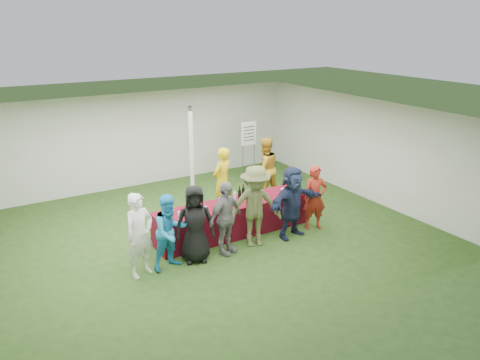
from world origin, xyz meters
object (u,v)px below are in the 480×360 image
wine_list_sign (249,138)px  customer_1 (170,232)px  dump_bucket (295,189)px  customer_2 (195,224)px  staff_pourer (222,181)px  serving_table (232,218)px  customer_3 (226,218)px  customer_5 (292,202)px  staff_back (265,168)px  customer_0 (140,235)px  customer_6 (315,198)px  customer_4 (255,207)px

wine_list_sign → customer_1: bearing=-137.8°
dump_bucket → customer_1: bearing=-171.7°
customer_2 → staff_pourer: bearing=67.1°
serving_table → customer_3: bearing=-128.5°
wine_list_sign → customer_5: size_ratio=1.11×
customer_1 → customer_2: (0.53, 0.01, 0.04)m
staff_back → dump_bucket: bearing=79.8°
serving_table → staff_back: (1.89, 1.52, 0.47)m
customer_0 → serving_table: bearing=-3.2°
wine_list_sign → customer_3: 4.78m
serving_table → customer_6: customer_6 is taller
customer_2 → customer_5: size_ratio=0.98×
serving_table → customer_3: size_ratio=2.30×
wine_list_sign → customer_2: (-3.58, -3.72, -0.52)m
serving_table → wine_list_sign: wine_list_sign is taller
wine_list_sign → customer_6: wine_list_sign is taller
customer_6 → serving_table: bearing=177.6°
dump_bucket → customer_4: (-1.44, -0.52, 0.05)m
staff_pourer → customer_3: 2.13m
wine_list_sign → customer_6: bearing=-98.2°
customer_3 → customer_1: bearing=158.1°
staff_back → customer_2: staff_back is taller
customer_0 → customer_1: bearing=-22.4°
serving_table → customer_2: size_ratio=2.26×
customer_0 → customer_6: (4.16, -0.03, -0.07)m
wine_list_sign → customer_1: 5.57m
wine_list_sign → customer_1: wine_list_sign is taller
staff_pourer → customer_2: size_ratio=1.07×
staff_pourer → customer_5: staff_pourer is taller
customer_2 → customer_4: size_ratio=0.90×
customer_1 → customer_2: 0.53m
wine_list_sign → customer_3: (-2.91, -3.76, -0.53)m
wine_list_sign → customer_3: bearing=-127.7°
customer_1 → customer_0: bearing=166.3°
serving_table → staff_pourer: bearing=71.6°
dump_bucket → customer_0: bearing=-173.4°
staff_back → customer_0: bearing=27.3°
serving_table → customer_4: 0.91m
customer_0 → customer_5: bearing=-21.1°
customer_2 → customer_4: bearing=17.2°
customer_1 → customer_2: bearing=-9.3°
customer_0 → customer_2: bearing=-20.4°
customer_0 → customer_1: (0.59, -0.04, -0.06)m
customer_6 → customer_4: bearing=-159.7°
customer_6 → staff_back: bearing=106.5°
serving_table → staff_pourer: size_ratio=2.11×
serving_table → wine_list_sign: bearing=52.5°
customer_3 → customer_6: customer_3 is taller
wine_list_sign → customer_0: wine_list_sign is taller
customer_1 → customer_4: bearing=-11.1°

